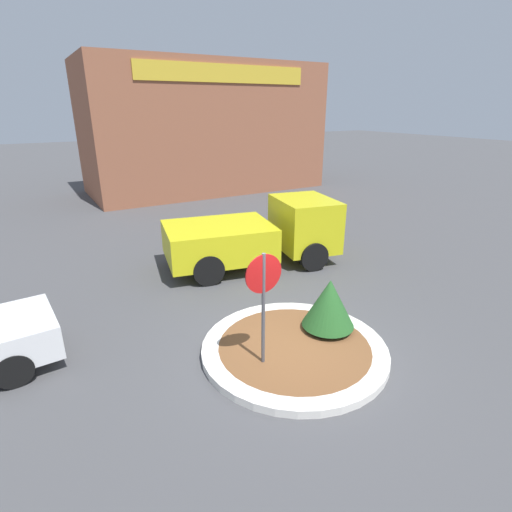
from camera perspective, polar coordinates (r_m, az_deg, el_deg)
ground_plane at (r=8.74m, az=5.44°, el=-13.49°), size 120.00×120.00×0.00m
traffic_island at (r=8.70m, az=5.46°, el=-13.04°), size 3.90×3.90×0.17m
stop_sign at (r=7.37m, az=1.08°, el=-5.00°), size 0.75×0.07×2.44m
island_shrub at (r=9.01m, az=10.41°, el=-6.60°), size 1.16×1.16×1.20m
utility_truck at (r=12.86m, az=0.29°, el=3.20°), size 5.78×3.36×2.06m
storefront_building at (r=25.39m, az=-7.39°, el=17.67°), size 13.66×6.07×7.28m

